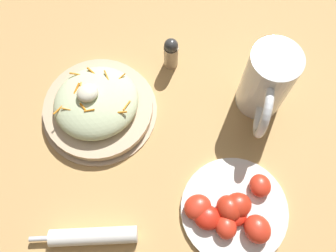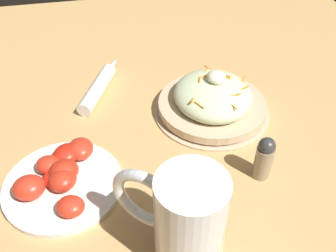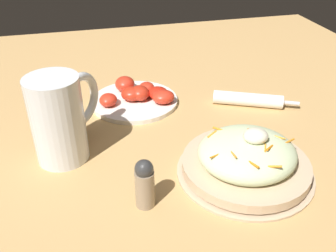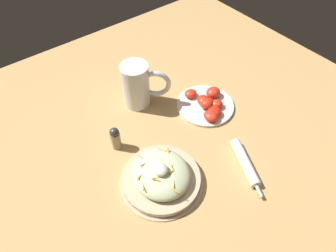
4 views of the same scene
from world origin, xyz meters
TOP-DOWN VIEW (x-y plane):
  - ground_plane at (0.00, 0.00)m, footprint 1.43×1.43m
  - salad_plate at (-0.09, 0.17)m, footprint 0.24×0.24m
  - beer_mug at (0.21, 0.04)m, footprint 0.13×0.14m
  - napkin_roll at (-0.20, -0.06)m, footprint 0.18×0.10m
  - tomato_plate at (0.05, -0.13)m, footprint 0.20×0.20m
  - salt_shaker at (0.09, 0.21)m, footprint 0.03×0.03m

SIDE VIEW (x-z plane):
  - ground_plane at x=0.00m, z-range 0.00..0.00m
  - napkin_roll at x=-0.20m, z-range 0.00..0.03m
  - tomato_plate at x=0.05m, z-range -0.01..0.04m
  - salad_plate at x=-0.09m, z-range -0.02..0.08m
  - salt_shaker at x=0.09m, z-range 0.00..0.09m
  - beer_mug at x=0.21m, z-range -0.01..0.15m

